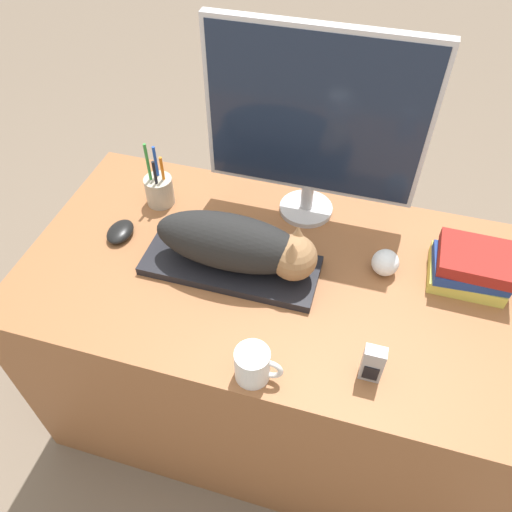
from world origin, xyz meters
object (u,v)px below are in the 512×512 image
Objects in this scene: computer_mouse at (120,232)px; book_stack at (472,267)px; keyboard at (231,265)px; pen_cup at (159,189)px; phone at (373,364)px; baseball at (385,263)px; coffee_mug at (254,365)px; cat at (241,245)px; monitor at (314,121)px.

computer_mouse is 0.96m from book_stack.
computer_mouse is (-0.34, 0.03, 0.00)m from keyboard.
pen_cup is 0.90m from book_stack.
phone is at bearing -31.54° from pen_cup.
coffee_mug is at bearing -122.01° from baseball.
baseball is at bearing 5.36° from computer_mouse.
book_stack is (0.58, 0.13, -0.05)m from cat.
monitor is (0.12, 0.28, 0.21)m from cat.
phone is at bearing -29.04° from keyboard.
phone reaches higher than keyboard.
coffee_mug is 1.52× the size of baseball.
pen_cup reaches higher than cat.
keyboard is 6.51× the size of baseball.
computer_mouse is at bearing -174.64° from baseball.
book_stack is at bearing 12.42° from keyboard.
computer_mouse is at bearing 174.97° from cat.
baseball reaches higher than computer_mouse.
coffee_mug is 0.52× the size of book_stack.
keyboard is 2.23× the size of book_stack.
coffee_mug is 0.47m from baseball.
cat is (0.03, 0.00, 0.09)m from keyboard.
computer_mouse is 0.79m from phone.
baseball is at bearing 90.66° from phone.
book_stack reaches higher than coffee_mug.
computer_mouse reaches higher than keyboard.
cat is 0.37m from monitor.
baseball is 0.34× the size of book_stack.
coffee_mug is 0.63m from book_stack.
monitor reaches higher than computer_mouse.
monitor is 0.63m from coffee_mug.
computer_mouse is 0.96× the size of phone.
monitor is at bearing 62.82° from keyboard.
book_stack is at bearing 42.75° from coffee_mug.
pen_cup is (-0.44, 0.49, 0.01)m from coffee_mug.
pen_cup is at bearing 175.75° from book_stack.
computer_mouse is at bearing 161.06° from phone.
baseball is 0.70× the size of phone.
computer_mouse is at bearing 174.53° from keyboard.
keyboard is at bearing -5.47° from computer_mouse.
phone is (0.25, -0.50, -0.26)m from monitor.
book_stack is (0.22, 0.03, 0.01)m from baseball.
pen_cup is (-0.29, 0.20, 0.04)m from keyboard.
book_stack is (0.61, 0.13, 0.04)m from keyboard.
monitor reaches higher than pen_cup.
baseball is (0.74, 0.07, 0.02)m from computer_mouse.
keyboard is 0.34m from computer_mouse.
pen_cup is at bearing 147.80° from cat.
baseball is at bearing 57.99° from coffee_mug.
phone and book_stack have the same top height.
computer_mouse is 0.90× the size of coffee_mug.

